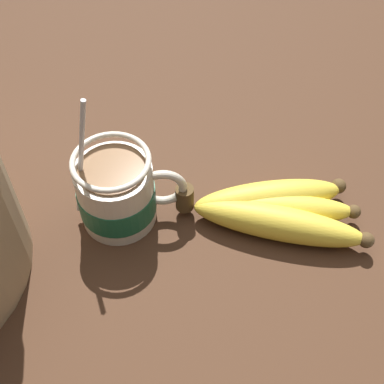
% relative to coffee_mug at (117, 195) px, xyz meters
% --- Properties ---
extents(table, '(1.17, 1.17, 0.03)m').
position_rel_coffee_mug_xyz_m(table, '(0.09, 0.00, -0.05)').
color(table, '#422819').
rests_on(table, ground).
extents(coffee_mug, '(0.12, 0.08, 0.17)m').
position_rel_coffee_mug_xyz_m(coffee_mug, '(0.00, 0.00, 0.00)').
color(coffee_mug, beige).
rests_on(coffee_mug, table).
extents(banana_bunch, '(0.20, 0.11, 0.04)m').
position_rel_coffee_mug_xyz_m(banana_bunch, '(0.17, -0.01, -0.02)').
color(banana_bunch, '#4C381E').
rests_on(banana_bunch, table).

